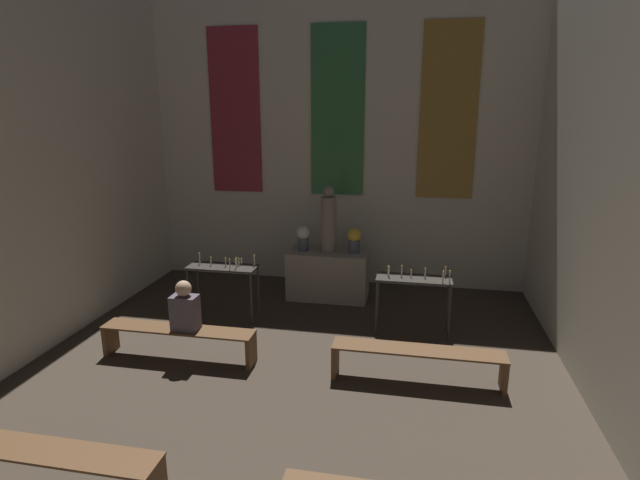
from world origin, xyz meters
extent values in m
cube|color=beige|center=(0.00, 10.60, 2.79)|extent=(7.47, 0.12, 5.57)
cube|color=maroon|center=(-2.02, 10.52, 3.34)|extent=(1.01, 0.03, 3.12)
cube|color=#33723F|center=(0.00, 10.52, 3.34)|extent=(1.01, 0.03, 3.12)
cube|color=olive|center=(2.02, 10.52, 3.34)|extent=(1.01, 0.03, 3.12)
cube|color=gray|center=(0.00, 9.57, 0.44)|extent=(1.45, 0.73, 0.88)
cylinder|color=gray|center=(0.00, 9.57, 1.38)|extent=(0.29, 0.29, 1.00)
sphere|color=gray|center=(0.00, 9.57, 1.98)|extent=(0.20, 0.20, 0.20)
cylinder|color=#4C5666|center=(-0.47, 9.57, 1.01)|extent=(0.20, 0.20, 0.24)
sphere|color=silver|center=(-0.47, 9.57, 1.21)|extent=(0.25, 0.25, 0.25)
cylinder|color=#4C5666|center=(0.47, 9.57, 1.01)|extent=(0.20, 0.20, 0.24)
sphere|color=gold|center=(0.47, 9.57, 1.21)|extent=(0.25, 0.25, 0.25)
cube|color=#332D28|center=(-1.55, 8.33, 0.89)|extent=(1.14, 0.44, 0.02)
cylinder|color=#332D28|center=(-2.09, 8.14, 0.44)|extent=(0.04, 0.04, 0.88)
cylinder|color=#332D28|center=(-1.00, 8.14, 0.44)|extent=(0.04, 0.04, 0.88)
cylinder|color=#332D28|center=(-2.09, 8.52, 0.44)|extent=(0.04, 0.04, 0.88)
cylinder|color=#332D28|center=(-1.00, 8.52, 0.44)|extent=(0.04, 0.04, 0.88)
cylinder|color=silver|center=(-1.95, 8.36, 0.99)|extent=(0.02, 0.02, 0.18)
sphere|color=#F9CC4C|center=(-1.95, 8.36, 1.09)|extent=(0.02, 0.02, 0.02)
cylinder|color=silver|center=(-1.35, 8.16, 0.98)|extent=(0.02, 0.02, 0.17)
sphere|color=#F9CC4C|center=(-1.35, 8.16, 1.08)|extent=(0.02, 0.02, 0.02)
cylinder|color=silver|center=(-1.30, 8.34, 0.96)|extent=(0.02, 0.02, 0.14)
sphere|color=#F9CC4C|center=(-1.30, 8.34, 1.05)|extent=(0.02, 0.02, 0.02)
cylinder|color=silver|center=(-1.28, 8.24, 0.97)|extent=(0.02, 0.02, 0.15)
sphere|color=#F9CC4C|center=(-1.28, 8.24, 1.05)|extent=(0.02, 0.02, 0.02)
cylinder|color=silver|center=(-1.74, 8.33, 0.96)|extent=(0.02, 0.02, 0.13)
sphere|color=#F9CC4C|center=(-1.74, 8.33, 1.03)|extent=(0.02, 0.02, 0.02)
cylinder|color=silver|center=(-1.03, 8.44, 0.98)|extent=(0.02, 0.02, 0.17)
sphere|color=#F9CC4C|center=(-1.03, 8.44, 1.08)|extent=(0.02, 0.02, 0.02)
cylinder|color=silver|center=(-1.26, 8.45, 0.94)|extent=(0.02, 0.02, 0.09)
sphere|color=#F9CC4C|center=(-1.26, 8.45, 1.00)|extent=(0.02, 0.02, 0.02)
cylinder|color=silver|center=(-1.49, 8.32, 0.96)|extent=(0.02, 0.02, 0.13)
sphere|color=#F9CC4C|center=(-1.49, 8.32, 1.04)|extent=(0.02, 0.02, 0.02)
cylinder|color=silver|center=(-1.29, 8.41, 0.95)|extent=(0.02, 0.02, 0.11)
sphere|color=#F9CC4C|center=(-1.29, 8.41, 1.02)|extent=(0.02, 0.02, 0.02)
cube|color=#332D28|center=(1.55, 8.33, 0.89)|extent=(1.14, 0.44, 0.02)
cylinder|color=#332D28|center=(1.00, 8.14, 0.44)|extent=(0.04, 0.04, 0.88)
cylinder|color=#332D28|center=(2.09, 8.14, 0.44)|extent=(0.04, 0.04, 0.88)
cylinder|color=#332D28|center=(1.00, 8.52, 0.44)|extent=(0.04, 0.04, 0.88)
cylinder|color=#332D28|center=(2.09, 8.52, 0.44)|extent=(0.04, 0.04, 0.88)
cylinder|color=silver|center=(1.15, 8.38, 0.96)|extent=(0.02, 0.02, 0.14)
sphere|color=#F9CC4C|center=(1.15, 8.38, 1.04)|extent=(0.02, 0.02, 0.02)
cylinder|color=silver|center=(2.06, 8.21, 0.98)|extent=(0.02, 0.02, 0.17)
sphere|color=#F9CC4C|center=(2.06, 8.21, 1.07)|extent=(0.02, 0.02, 0.02)
cylinder|color=silver|center=(1.71, 8.36, 0.97)|extent=(0.02, 0.02, 0.14)
sphere|color=#F9CC4C|center=(1.71, 8.36, 1.05)|extent=(0.02, 0.02, 0.02)
cylinder|color=silver|center=(1.36, 8.35, 0.98)|extent=(0.02, 0.02, 0.16)
sphere|color=#F9CC4C|center=(1.36, 8.35, 1.07)|extent=(0.02, 0.02, 0.02)
cylinder|color=silver|center=(1.17, 8.29, 0.97)|extent=(0.02, 0.02, 0.15)
sphere|color=#F9CC4C|center=(1.17, 8.29, 1.06)|extent=(0.02, 0.02, 0.02)
cylinder|color=silver|center=(1.97, 8.15, 0.98)|extent=(0.02, 0.02, 0.17)
sphere|color=#F9CC4C|center=(1.97, 8.15, 1.08)|extent=(0.02, 0.02, 0.02)
cylinder|color=silver|center=(2.01, 8.45, 0.97)|extent=(0.02, 0.02, 0.15)
sphere|color=#F9CC4C|center=(2.01, 8.45, 1.06)|extent=(0.02, 0.02, 0.02)
cylinder|color=silver|center=(1.50, 8.35, 0.95)|extent=(0.02, 0.02, 0.10)
sphere|color=#F9CC4C|center=(1.50, 8.35, 1.01)|extent=(0.02, 0.02, 0.02)
cylinder|color=silver|center=(1.97, 8.17, 0.96)|extent=(0.02, 0.02, 0.13)
sphere|color=#F9CC4C|center=(1.97, 8.17, 1.03)|extent=(0.02, 0.02, 0.02)
cube|color=brown|center=(-1.63, 4.26, 0.44)|extent=(2.17, 0.36, 0.03)
cube|color=brown|center=(-1.63, 6.84, 0.44)|extent=(2.17, 0.36, 0.03)
cube|color=brown|center=(-2.69, 6.84, 0.22)|extent=(0.06, 0.32, 0.43)
cube|color=brown|center=(-0.58, 6.84, 0.22)|extent=(0.06, 0.32, 0.43)
cube|color=brown|center=(1.63, 6.84, 0.44)|extent=(2.17, 0.36, 0.03)
cube|color=brown|center=(0.58, 6.84, 0.22)|extent=(0.06, 0.32, 0.43)
cube|color=brown|center=(2.69, 6.84, 0.22)|extent=(0.06, 0.32, 0.43)
cube|color=#564C56|center=(-1.50, 6.84, 0.70)|extent=(0.36, 0.24, 0.48)
sphere|color=tan|center=(-1.50, 6.84, 1.05)|extent=(0.22, 0.22, 0.22)
camera|label=1|loc=(1.50, 0.98, 3.38)|focal=28.00mm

